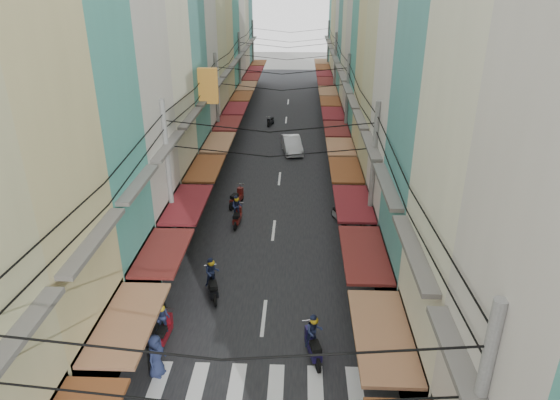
# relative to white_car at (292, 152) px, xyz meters

# --- Properties ---
(ground) EXTENTS (160.00, 160.00, 0.00)m
(ground) POSITION_rel_white_car_xyz_m (-0.77, -20.00, 0.00)
(ground) COLOR slate
(ground) RESTS_ON ground
(road) EXTENTS (10.00, 80.00, 0.02)m
(road) POSITION_rel_white_car_xyz_m (-0.77, 0.00, 0.01)
(road) COLOR black
(road) RESTS_ON ground
(sidewalk_left) EXTENTS (3.00, 80.00, 0.06)m
(sidewalk_left) POSITION_rel_white_car_xyz_m (-7.27, 0.00, 0.03)
(sidewalk_left) COLOR gray
(sidewalk_left) RESTS_ON ground
(sidewalk_right) EXTENTS (3.00, 80.00, 0.06)m
(sidewalk_right) POSITION_rel_white_car_xyz_m (5.73, 0.00, 0.03)
(sidewalk_right) COLOR gray
(sidewalk_right) RESTS_ON ground
(crosswalk) EXTENTS (7.55, 2.40, 0.01)m
(crosswalk) POSITION_rel_white_car_xyz_m (-0.77, -26.00, 0.03)
(crosswalk) COLOR silver
(crosswalk) RESTS_ON ground
(building_row_left) EXTENTS (7.80, 67.67, 23.70)m
(building_row_left) POSITION_rel_white_car_xyz_m (-8.69, -3.44, 9.78)
(building_row_left) COLOR beige
(building_row_left) RESTS_ON ground
(building_row_right) EXTENTS (7.80, 68.98, 22.59)m
(building_row_right) POSITION_rel_white_car_xyz_m (7.14, -3.55, 9.41)
(building_row_right) COLOR teal
(building_row_right) RESTS_ON ground
(utility_poles) EXTENTS (10.20, 66.13, 8.20)m
(utility_poles) POSITION_rel_white_car_xyz_m (-0.77, -4.98, 6.59)
(utility_poles) COLOR gray
(utility_poles) RESTS_ON ground
(white_car) EXTENTS (4.85, 2.50, 1.63)m
(white_car) POSITION_rel_white_car_xyz_m (0.00, 0.00, 0.00)
(white_car) COLOR silver
(white_car) RESTS_ON ground
(bicycle) EXTENTS (1.68, 1.12, 1.08)m
(bicycle) POSITION_rel_white_car_xyz_m (4.73, -22.08, 0.00)
(bicycle) COLOR black
(bicycle) RESTS_ON ground
(moving_scooters) EXTENTS (8.01, 34.14, 1.96)m
(moving_scooters) POSITION_rel_white_car_xyz_m (-1.92, -17.44, 0.56)
(moving_scooters) COLOR black
(moving_scooters) RESTS_ON ground
(parked_scooters) EXTENTS (12.47, 15.06, 0.93)m
(parked_scooters) POSITION_rel_white_car_xyz_m (3.53, -23.59, 0.45)
(parked_scooters) COLOR black
(parked_scooters) RESTS_ON ground
(pedestrians) EXTENTS (11.97, 23.92, 2.21)m
(pedestrians) POSITION_rel_white_car_xyz_m (-4.87, -17.68, 1.03)
(pedestrians) COLOR #2B212C
(pedestrians) RESTS_ON ground
(traffic_sign) EXTENTS (0.10, 0.66, 3.02)m
(traffic_sign) POSITION_rel_white_car_xyz_m (4.01, -25.13, 2.21)
(traffic_sign) COLOR gray
(traffic_sign) RESTS_ON ground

